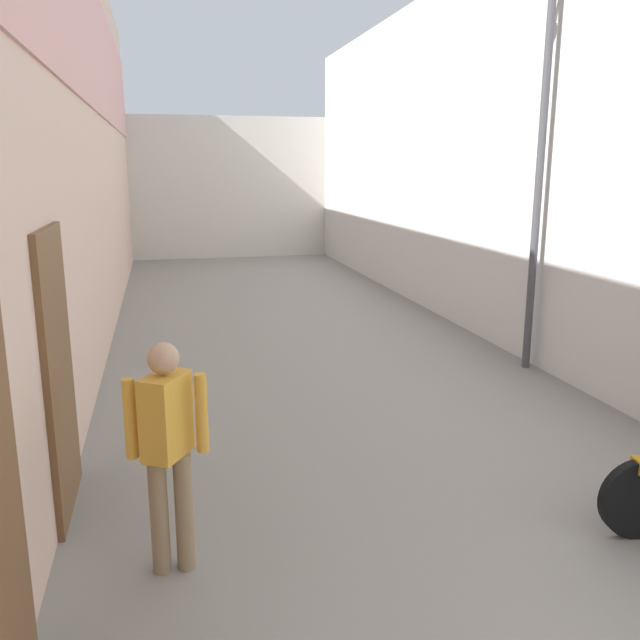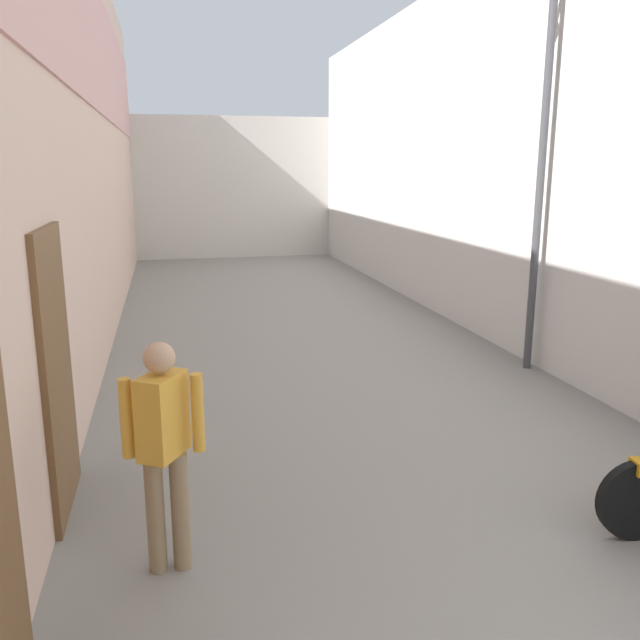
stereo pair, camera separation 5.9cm
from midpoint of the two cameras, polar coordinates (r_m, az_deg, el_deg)
The scene contains 6 objects.
ground_plane at distance 8.21m, azimuth 1.54°, elevation -5.57°, with size 36.02×36.02×0.00m, color gray.
building_left at distance 9.54m, azimuth -20.01°, elevation 14.92°, with size 0.45×20.02×6.07m.
building_right at distance 10.75m, azimuth 15.10°, elevation 13.69°, with size 0.45×20.02×5.64m.
building_far_end at distance 20.64m, azimuth -7.63°, elevation 11.28°, with size 8.65×2.00×4.03m, color beige.
pedestrian_mid_alley at distance 4.40m, azimuth -12.92°, elevation -10.12°, with size 0.52×0.39×1.57m.
street_lamp at distance 8.89m, azimuth 18.35°, elevation 13.99°, with size 0.79×0.18×4.93m.
Camera 2 is at (-1.92, 0.47, 2.63)m, focal length 37.13 mm.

